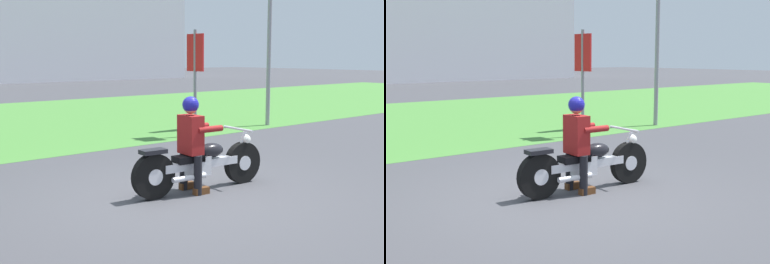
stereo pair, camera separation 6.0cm
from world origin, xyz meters
TOP-DOWN VIEW (x-y plane):
  - ground at (0.00, 0.00)m, footprint 120.00×120.00m
  - motorcycle_lead at (0.42, 0.10)m, footprint 2.26×0.66m
  - rider_lead at (0.26, 0.11)m, footprint 0.57×0.49m
  - sign_banner at (3.63, 4.07)m, footprint 0.08×0.60m

SIDE VIEW (x-z plane):
  - ground at x=0.00m, z-range 0.00..0.00m
  - motorcycle_lead at x=0.42m, z-range -0.05..0.83m
  - rider_lead at x=0.26m, z-range 0.12..1.52m
  - sign_banner at x=3.63m, z-range 0.42..3.02m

